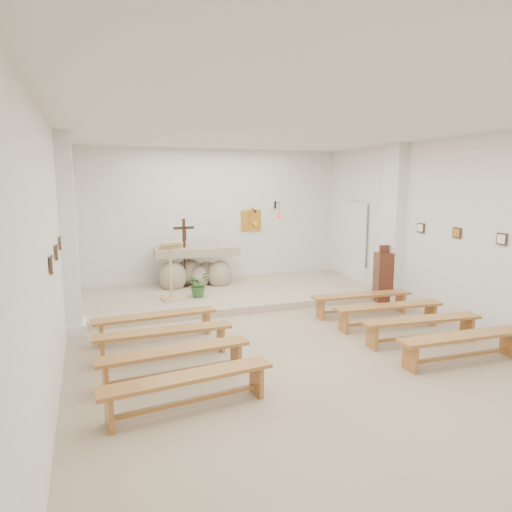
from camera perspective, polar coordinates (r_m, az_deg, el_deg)
name	(u,v)px	position (r m, az deg, el deg)	size (l,w,h in m)	color
ground	(293,346)	(7.66, 4.61, -11.18)	(7.00, 10.00, 0.00)	tan
wall_left	(54,252)	(6.58, -23.94, 0.42)	(0.02, 10.00, 3.50)	white
wall_right	(466,232)	(9.26, 24.77, 2.71)	(0.02, 10.00, 3.50)	white
wall_back	(213,218)	(11.92, -5.45, 4.79)	(7.00, 0.02, 3.50)	white
ceiling	(296,127)	(7.22, 4.99, 15.75)	(7.00, 10.00, 0.02)	silver
sanctuary_platform	(230,293)	(10.77, -3.26, -4.70)	(6.98, 3.00, 0.15)	tan
pilaster_left	(69,235)	(8.55, -22.36, 2.39)	(0.26, 0.55, 3.50)	white
pilaster_right	(393,223)	(10.69, 16.74, 3.93)	(0.26, 0.55, 3.50)	white
gold_wall_relief	(251,220)	(12.21, -0.62, 4.46)	(0.55, 0.04, 0.55)	gold
sanctuary_lamp	(279,214)	(12.22, 2.88, 5.21)	(0.11, 0.36, 0.44)	black
station_frame_left_front	(52,265)	(5.79, -24.19, -1.00)	(0.03, 0.20, 0.20)	#442B1E
station_frame_left_mid	(57,252)	(6.78, -23.66, 0.42)	(0.03, 0.20, 0.20)	#442B1E
station_frame_left_rear	(60,243)	(7.77, -23.27, 1.48)	(0.03, 0.20, 0.20)	#442B1E
station_frame_right_front	(502,239)	(8.71, 28.37, 1.88)	(0.03, 0.20, 0.20)	#442B1E
station_frame_right_mid	(457,233)	(9.39, 23.82, 2.67)	(0.03, 0.20, 0.20)	#442B1E
station_frame_right_rear	(421,228)	(10.13, 19.90, 3.33)	(0.03, 0.20, 0.20)	#442B1E
radiator_left	(72,308)	(9.51, -22.04, -6.05)	(0.10, 0.85, 0.52)	silver
radiator_right	(374,281)	(11.50, 14.54, -3.09)	(0.10, 0.85, 0.52)	silver
altar	(196,269)	(11.29, -7.55, -1.64)	(2.07, 0.96, 1.04)	tan
lectern	(171,271)	(9.90, -10.60, -1.84)	(0.51, 0.45, 1.30)	#D9B26A
crucifix_stand	(184,248)	(11.06, -8.95, 1.03)	(0.50, 0.22, 1.66)	#351C11
potted_plant	(198,285)	(10.18, -7.25, -3.56)	(0.49, 0.43, 0.55)	#2D6026
donation_pedestal	(383,277)	(10.62, 15.60, -2.52)	(0.40, 0.40, 1.28)	#582A19
bench_left_front	(156,320)	(8.05, -12.43, -7.86)	(2.10, 0.47, 0.44)	#A66730
bench_right_front	(362,299)	(9.48, 13.06, -5.28)	(2.10, 0.49, 0.44)	#A66730
bench_left_second	(164,337)	(7.22, -11.43, -9.85)	(2.08, 0.33, 0.44)	#A66730
bench_right_second	(389,311)	(8.78, 16.24, -6.57)	(2.11, 0.51, 0.44)	#A66730
bench_left_third	(174,357)	(6.40, -10.16, -12.34)	(2.10, 0.50, 0.44)	#A66730
bench_right_third	(421,325)	(8.12, 19.97, -8.06)	(2.11, 0.54, 0.44)	#A66730
bench_left_fourth	(188,384)	(5.60, -8.49, -15.54)	(2.11, 0.57, 0.44)	#A66730
bench_right_fourth	(462,342)	(7.51, 24.36, -9.75)	(2.10, 0.41, 0.44)	#A66730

